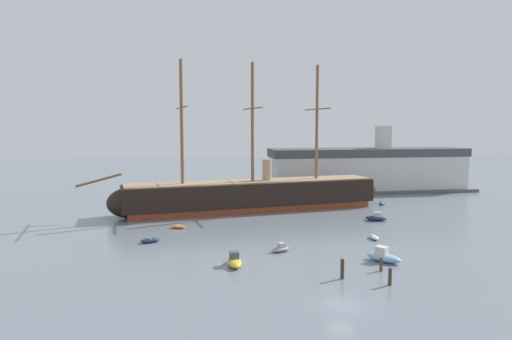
# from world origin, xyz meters

# --- Properties ---
(ground_plane) EXTENTS (400.00, 400.00, 0.00)m
(ground_plane) POSITION_xyz_m (0.00, 0.00, 0.00)
(ground_plane) COLOR slate
(tall_ship) EXTENTS (61.25, 16.36, 29.56)m
(tall_ship) POSITION_xyz_m (-1.08, 48.86, 3.22)
(tall_ship) COLOR brown
(tall_ship) RESTS_ON ground
(motorboat_foreground_left) EXTENTS (1.73, 4.11, 1.72)m
(motorboat_foreground_left) POSITION_xyz_m (-8.80, 13.69, 0.61)
(motorboat_foreground_left) COLOR gold
(motorboat_foreground_left) RESTS_ON ground
(motorboat_foreground_right) EXTENTS (4.35, 4.74, 1.92)m
(motorboat_foreground_right) POSITION_xyz_m (10.11, 12.32, 0.67)
(motorboat_foreground_right) COLOR #7FB2D6
(motorboat_foreground_right) RESTS_ON ground
(motorboat_near_centre) EXTENTS (3.12, 2.28, 1.21)m
(motorboat_near_centre) POSITION_xyz_m (-1.85, 18.82, 0.43)
(motorboat_near_centre) COLOR gray
(motorboat_near_centre) RESTS_ON ground
(dinghy_mid_left) EXTENTS (3.12, 2.15, 0.68)m
(dinghy_mid_left) POSITION_xyz_m (-19.85, 26.66, 0.34)
(dinghy_mid_left) COLOR #1E284C
(dinghy_mid_left) RESTS_ON ground
(dinghy_mid_right) EXTENTS (1.28, 2.71, 0.63)m
(dinghy_mid_right) POSITION_xyz_m (13.62, 23.21, 0.32)
(dinghy_mid_right) COLOR silver
(dinghy_mid_right) RESTS_ON ground
(dinghy_alongside_bow) EXTENTS (2.82, 2.16, 0.61)m
(dinghy_alongside_bow) POSITION_xyz_m (-15.82, 35.23, 0.31)
(dinghy_alongside_bow) COLOR orange
(dinghy_alongside_bow) RESTS_ON ground
(motorboat_alongside_stern) EXTENTS (4.14, 3.08, 1.61)m
(motorboat_alongside_stern) POSITION_xyz_m (19.58, 35.70, 0.56)
(motorboat_alongside_stern) COLOR #1E284C
(motorboat_alongside_stern) RESTS_ON ground
(motorboat_far_left) EXTENTS (1.53, 3.29, 1.35)m
(motorboat_far_left) POSITION_xyz_m (-27.61, 53.92, 0.47)
(motorboat_far_left) COLOR #B22D28
(motorboat_far_left) RESTS_ON ground
(dinghy_far_right) EXTENTS (2.62, 2.93, 0.65)m
(dinghy_far_right) POSITION_xyz_m (27.91, 51.23, 0.33)
(dinghy_far_right) COLOR #236670
(dinghy_far_right) RESTS_ON ground
(dinghy_distant_centre) EXTENTS (1.31, 2.53, 0.58)m
(dinghy_distant_centre) POSITION_xyz_m (-0.37, 63.18, 0.29)
(dinghy_distant_centre) COLOR orange
(dinghy_distant_centre) RESTS_ON ground
(mooring_piling_nearest) EXTENTS (0.43, 0.43, 2.29)m
(mooring_piling_nearest) POSITION_xyz_m (2.69, 7.00, 1.15)
(mooring_piling_nearest) COLOR #423323
(mooring_piling_nearest) RESTS_ON ground
(mooring_piling_left_pair) EXTENTS (0.40, 0.40, 1.91)m
(mooring_piling_left_pair) POSITION_xyz_m (7.07, 4.20, 0.95)
(mooring_piling_left_pair) COLOR #423323
(mooring_piling_left_pair) RESTS_ON ground
(mooring_piling_right_pair) EXTENTS (0.37, 0.37, 1.63)m
(mooring_piling_right_pair) POSITION_xyz_m (8.20, 8.87, 0.82)
(mooring_piling_right_pair) COLOR #4C3D2D
(mooring_piling_right_pair) RESTS_ON ground
(dockside_warehouse_right) EXTENTS (55.41, 12.42, 17.05)m
(dockside_warehouse_right) POSITION_xyz_m (32.63, 70.21, 5.62)
(dockside_warehouse_right) COLOR #565659
(dockside_warehouse_right) RESTS_ON ground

